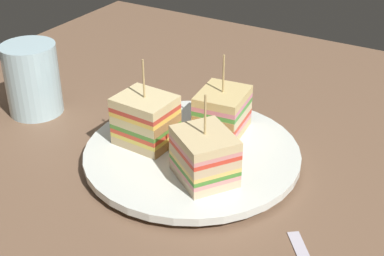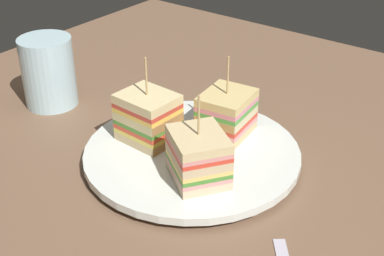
{
  "view_description": "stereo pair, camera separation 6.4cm",
  "coord_description": "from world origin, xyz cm",
  "px_view_note": "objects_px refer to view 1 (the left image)",
  "views": [
    {
      "loc": [
        -47.57,
        -28.25,
        36.51
      ],
      "look_at": [
        0.0,
        0.0,
        4.69
      ],
      "focal_mm": 51.41,
      "sensor_mm": 36.0,
      "label": 1
    },
    {
      "loc": [
        -44.01,
        -33.53,
        36.51
      ],
      "look_at": [
        0.0,
        0.0,
        4.69
      ],
      "focal_mm": 51.41,
      "sensor_mm": 36.0,
      "label": 2
    }
  ],
  "objects_px": {
    "plate": "(192,155)",
    "drinking_glass": "(34,84)",
    "chip_pile": "(192,141)",
    "sandwich_wedge_0": "(204,156)",
    "sandwich_wedge_1": "(222,112)",
    "sandwich_wedge_2": "(146,120)"
  },
  "relations": [
    {
      "from": "plate",
      "to": "chip_pile",
      "type": "relative_size",
      "value": 3.4
    },
    {
      "from": "sandwich_wedge_1",
      "to": "chip_pile",
      "type": "height_order",
      "value": "sandwich_wedge_1"
    },
    {
      "from": "plate",
      "to": "sandwich_wedge_2",
      "type": "distance_m",
      "value": 0.07
    },
    {
      "from": "chip_pile",
      "to": "drinking_glass",
      "type": "xyz_separation_m",
      "value": [
        -0.0,
        0.25,
        0.02
      ]
    },
    {
      "from": "plate",
      "to": "sandwich_wedge_0",
      "type": "relative_size",
      "value": 2.54
    },
    {
      "from": "plate",
      "to": "sandwich_wedge_2",
      "type": "xyz_separation_m",
      "value": [
        -0.01,
        0.06,
        0.04
      ]
    },
    {
      "from": "plate",
      "to": "drinking_glass",
      "type": "xyz_separation_m",
      "value": [
        0.0,
        0.25,
        0.03
      ]
    },
    {
      "from": "chip_pile",
      "to": "sandwich_wedge_2",
      "type": "bearing_deg",
      "value": 106.11
    },
    {
      "from": "sandwich_wedge_2",
      "to": "drinking_glass",
      "type": "height_order",
      "value": "sandwich_wedge_2"
    },
    {
      "from": "plate",
      "to": "drinking_glass",
      "type": "distance_m",
      "value": 0.26
    },
    {
      "from": "sandwich_wedge_0",
      "to": "sandwich_wedge_2",
      "type": "xyz_separation_m",
      "value": [
        0.03,
        0.1,
        0.0
      ]
    },
    {
      "from": "sandwich_wedge_2",
      "to": "drinking_glass",
      "type": "distance_m",
      "value": 0.2
    },
    {
      "from": "chip_pile",
      "to": "drinking_glass",
      "type": "relative_size",
      "value": 0.77
    },
    {
      "from": "sandwich_wedge_1",
      "to": "plate",
      "type": "bearing_deg",
      "value": -16.39
    },
    {
      "from": "plate",
      "to": "drinking_glass",
      "type": "bearing_deg",
      "value": 89.84
    },
    {
      "from": "drinking_glass",
      "to": "chip_pile",
      "type": "bearing_deg",
      "value": -89.31
    },
    {
      "from": "plate",
      "to": "sandwich_wedge_1",
      "type": "bearing_deg",
      "value": -9.31
    },
    {
      "from": "sandwich_wedge_1",
      "to": "chip_pile",
      "type": "xyz_separation_m",
      "value": [
        -0.05,
        0.01,
        -0.02
      ]
    },
    {
      "from": "sandwich_wedge_0",
      "to": "sandwich_wedge_1",
      "type": "bearing_deg",
      "value": -37.89
    },
    {
      "from": "sandwich_wedge_2",
      "to": "chip_pile",
      "type": "distance_m",
      "value": 0.06
    },
    {
      "from": "plate",
      "to": "sandwich_wedge_1",
      "type": "xyz_separation_m",
      "value": [
        0.06,
        -0.01,
        0.03
      ]
    },
    {
      "from": "sandwich_wedge_0",
      "to": "sandwich_wedge_1",
      "type": "height_order",
      "value": "sandwich_wedge_1"
    }
  ]
}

